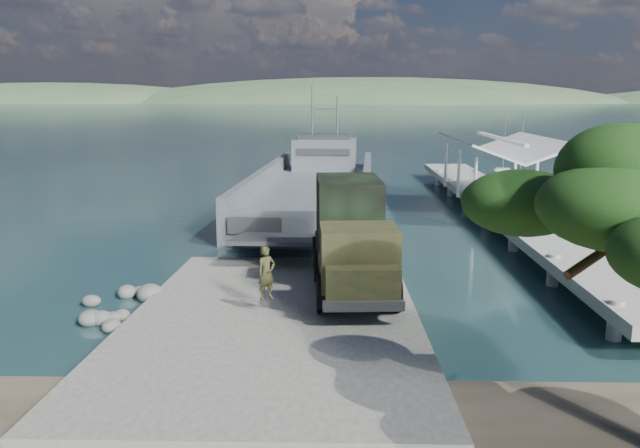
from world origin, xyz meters
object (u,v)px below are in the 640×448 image
(military_truck, at_px, (351,235))
(sailboat_near, at_px, (520,189))
(pier, at_px, (501,194))
(landing_craft, at_px, (315,195))
(sailboat_far, at_px, (502,175))
(soldier, at_px, (267,284))

(military_truck, bearing_deg, sailboat_near, 58.26)
(pier, height_order, landing_craft, landing_craft)
(sailboat_near, xyz_separation_m, sailboat_far, (0.98, 9.19, -0.05))
(landing_craft, height_order, sailboat_far, landing_craft)
(sailboat_near, height_order, sailboat_far, sailboat_near)
(military_truck, height_order, sailboat_near, sailboat_near)
(pier, relative_size, sailboat_near, 6.30)
(landing_craft, distance_m, sailboat_near, 17.76)
(military_truck, relative_size, soldier, 4.67)
(soldier, height_order, sailboat_near, sailboat_near)
(landing_craft, bearing_deg, soldier, -88.93)
(pier, bearing_deg, sailboat_near, 67.79)
(landing_craft, height_order, military_truck, landing_craft)
(sailboat_far, bearing_deg, landing_craft, -127.32)
(landing_craft, xyz_separation_m, sailboat_far, (17.70, 15.19, -0.45))
(pier, distance_m, military_truck, 19.40)
(soldier, xyz_separation_m, sailboat_far, (18.67, 39.36, -1.14))
(soldier, distance_m, sailboat_near, 34.98)
(sailboat_near, bearing_deg, pier, -124.91)
(landing_craft, height_order, soldier, landing_craft)
(sailboat_far, bearing_deg, sailboat_near, -84.08)
(sailboat_near, bearing_deg, soldier, -133.09)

